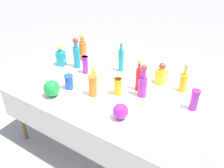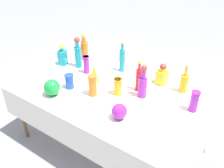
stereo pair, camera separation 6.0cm
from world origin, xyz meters
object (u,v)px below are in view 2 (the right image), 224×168
(tall_bottle_2, at_px, (143,84))
(slender_vase_1, at_px, (194,101))
(tall_bottle_0, at_px, (184,83))
(slender_vase_3, at_px, (93,85))
(square_decanter_1, at_px, (162,75))
(slender_vase_0, at_px, (86,64))
(slender_vase_2, at_px, (118,86))
(tall_bottle_5, at_px, (78,54))
(fluted_vase_0, at_px, (94,73))
(tall_bottle_1, at_px, (122,59))
(tall_bottle_4, at_px, (139,79))
(square_decanter_0, at_px, (63,56))
(slender_vase_4, at_px, (69,81))
(round_bowl_1, at_px, (52,87))
(round_bowl_0, at_px, (119,111))
(tall_bottle_3, at_px, (85,48))

(tall_bottle_2, distance_m, slender_vase_1, 0.51)
(tall_bottle_0, height_order, slender_vase_3, tall_bottle_0)
(tall_bottle_0, height_order, square_decanter_1, tall_bottle_0)
(slender_vase_1, bearing_deg, tall_bottle_0, 128.14)
(slender_vase_0, relative_size, slender_vase_2, 1.15)
(tall_bottle_5, relative_size, fluted_vase_0, 1.72)
(tall_bottle_0, distance_m, tall_bottle_1, 0.76)
(tall_bottle_4, bearing_deg, slender_vase_0, -178.02)
(tall_bottle_0, relative_size, slender_vase_3, 1.44)
(slender_vase_1, xyz_separation_m, slender_vase_2, (-0.73, -0.18, -0.01))
(square_decanter_0, height_order, fluted_vase_0, square_decanter_0)
(tall_bottle_4, height_order, fluted_vase_0, tall_bottle_4)
(slender_vase_1, xyz_separation_m, fluted_vase_0, (-1.07, -0.13, 0.00))
(tall_bottle_1, height_order, slender_vase_4, tall_bottle_1)
(tall_bottle_0, xyz_separation_m, tall_bottle_4, (-0.40, -0.24, 0.03))
(tall_bottle_2, bearing_deg, tall_bottle_4, 139.42)
(slender_vase_1, bearing_deg, square_decanter_1, 149.41)
(tall_bottle_5, xyz_separation_m, round_bowl_1, (0.18, -0.61, -0.08))
(slender_vase_4, height_order, fluted_vase_0, fluted_vase_0)
(round_bowl_0, bearing_deg, tall_bottle_5, 150.58)
(tall_bottle_0, bearing_deg, square_decanter_1, 175.81)
(square_decanter_0, xyz_separation_m, slender_vase_4, (0.43, -0.34, -0.03))
(tall_bottle_5, relative_size, slender_vase_2, 2.05)
(square_decanter_1, distance_m, slender_vase_0, 0.87)
(fluted_vase_0, bearing_deg, tall_bottle_4, 16.09)
(tall_bottle_2, relative_size, fluted_vase_0, 1.61)
(slender_vase_3, height_order, slender_vase_4, slender_vase_3)
(tall_bottle_3, height_order, round_bowl_1, tall_bottle_3)
(slender_vase_2, bearing_deg, tall_bottle_0, 38.91)
(slender_vase_2, relative_size, round_bowl_0, 1.22)
(tall_bottle_4, distance_m, slender_vase_0, 0.68)
(tall_bottle_3, height_order, square_decanter_1, tall_bottle_3)
(tall_bottle_0, height_order, slender_vase_4, tall_bottle_0)
(slender_vase_3, relative_size, slender_vase_4, 1.44)
(tall_bottle_4, distance_m, slender_vase_3, 0.48)
(tall_bottle_3, xyz_separation_m, slender_vase_3, (0.58, -0.57, -0.03))
(slender_vase_2, bearing_deg, round_bowl_0, -54.00)
(tall_bottle_1, distance_m, square_decanter_1, 0.51)
(tall_bottle_4, relative_size, slender_vase_1, 1.66)
(tall_bottle_0, relative_size, tall_bottle_4, 0.94)
(slender_vase_0, relative_size, fluted_vase_0, 0.97)
(tall_bottle_5, bearing_deg, tall_bottle_1, 23.05)
(slender_vase_0, bearing_deg, square_decanter_0, -178.50)
(slender_vase_4, height_order, round_bowl_0, slender_vase_4)
(tall_bottle_0, height_order, square_decanter_0, tall_bottle_0)
(slender_vase_2, xyz_separation_m, slender_vase_3, (-0.20, -0.15, 0.02))
(tall_bottle_2, relative_size, square_decanter_0, 1.27)
(tall_bottle_4, xyz_separation_m, slender_vase_3, (-0.34, -0.34, -0.02))
(tall_bottle_5, height_order, slender_vase_3, tall_bottle_5)
(slender_vase_4, bearing_deg, slender_vase_0, 99.48)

